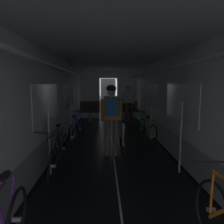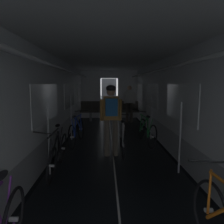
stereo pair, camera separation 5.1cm
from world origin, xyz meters
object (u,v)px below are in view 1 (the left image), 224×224
object	(u,v)px
bench_seat_far_left	(90,109)
bench_seat_far_right	(128,109)
bicycle_black	(58,154)
bicycle_silver_in_aisle	(123,138)
person_cyclist_aisle	(111,113)
bicycle_green	(146,131)
bicycle_blue	(77,131)
person_standing_near_bench	(129,101)

from	to	relation	value
bench_seat_far_left	bench_seat_far_right	world-z (taller)	same
bicycle_black	bicycle_silver_in_aisle	size ratio (longest dim) A/B	1.00
person_cyclist_aisle	bench_seat_far_left	bearing A→B (deg)	99.78
bench_seat_far_left	bicycle_green	size ratio (longest dim) A/B	0.58
bench_seat_far_right	bicycle_blue	xyz separation A→B (m)	(-1.93, -3.88, -0.18)
bicycle_black	person_standing_near_bench	xyz separation A→B (m)	(2.04, 5.48, 0.59)
bench_seat_far_left	bicycle_black	xyz separation A→B (m)	(-0.24, -5.86, -0.19)
bench_seat_far_right	person_standing_near_bench	xyz separation A→B (m)	(0.00, -0.38, 0.41)
bench_seat_far_left	person_cyclist_aisle	bearing A→B (deg)	-80.22
bicycle_blue	bicycle_silver_in_aisle	size ratio (longest dim) A/B	1.00
bicycle_blue	person_standing_near_bench	world-z (taller)	person_standing_near_bench
bicycle_blue	bicycle_black	world-z (taller)	bicycle_black
bench_seat_far_left	person_standing_near_bench	xyz separation A→B (m)	(1.80, -0.38, 0.41)
bicycle_green	person_cyclist_aisle	bearing A→B (deg)	-135.89
bicycle_green	person_cyclist_aisle	world-z (taller)	person_cyclist_aisle
bench_seat_far_left	bicycle_silver_in_aisle	distance (m)	4.82
bench_seat_far_right	bicycle_blue	size ratio (longest dim) A/B	0.58
bench_seat_far_left	bicycle_silver_in_aisle	bearing A→B (deg)	-76.16
bench_seat_far_right	person_cyclist_aisle	world-z (taller)	person_cyclist_aisle
bench_seat_far_left	person_cyclist_aisle	distance (m)	5.05
bicycle_black	bicycle_green	size ratio (longest dim) A/B	1.00
bench_seat_far_right	bicycle_silver_in_aisle	size ratio (longest dim) A/B	0.58
bicycle_black	bicycle_green	world-z (taller)	bicycle_green
bicycle_blue	bicycle_green	distance (m)	2.04
bicycle_blue	person_cyclist_aisle	xyz separation A→B (m)	(0.98, -1.07, 0.69)
bicycle_silver_in_aisle	person_standing_near_bench	distance (m)	4.39
bench_seat_far_left	bicycle_blue	xyz separation A→B (m)	(-0.13, -3.88, -0.18)
bicycle_blue	person_standing_near_bench	size ratio (longest dim) A/B	1.00
bicycle_blue	person_standing_near_bench	bearing A→B (deg)	61.13
bench_seat_far_left	bicycle_green	world-z (taller)	bicycle_green
bicycle_green	bicycle_black	bearing A→B (deg)	-137.92
bench_seat_far_right	bicycle_silver_in_aisle	xyz separation A→B (m)	(-0.65, -4.68, -0.18)
bench_seat_far_left	bicycle_blue	distance (m)	3.88
bicycle_black	bicycle_silver_in_aisle	distance (m)	1.82
person_cyclist_aisle	person_standing_near_bench	distance (m)	4.67
bicycle_blue	person_standing_near_bench	xyz separation A→B (m)	(1.93, 3.50, 0.59)
bicycle_green	person_standing_near_bench	world-z (taller)	person_standing_near_bench
bench_seat_far_left	person_cyclist_aisle	xyz separation A→B (m)	(0.85, -4.95, 0.50)
person_standing_near_bench	bench_seat_far_right	bearing A→B (deg)	90.41
bench_seat_far_right	bicycle_black	world-z (taller)	same
bicycle_blue	bicycle_green	world-z (taller)	bicycle_green
bench_seat_far_right	person_cyclist_aisle	xyz separation A→B (m)	(-0.95, -4.95, 0.50)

